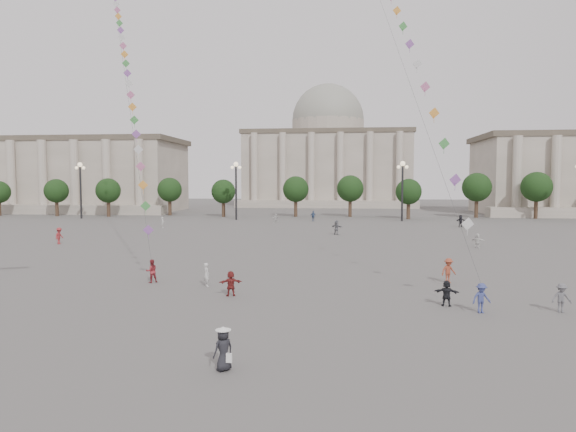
# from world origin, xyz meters

# --- Properties ---
(ground) EXTENTS (360.00, 360.00, 0.00)m
(ground) POSITION_xyz_m (0.00, 0.00, 0.00)
(ground) COLOR #4F4C4A
(ground) RESTS_ON ground
(hall_west) EXTENTS (84.00, 26.22, 17.20)m
(hall_west) POSITION_xyz_m (-75.00, 93.89, 8.43)
(hall_west) COLOR gray
(hall_west) RESTS_ON ground
(hall_central) EXTENTS (48.30, 34.30, 35.50)m
(hall_central) POSITION_xyz_m (0.00, 129.22, 14.23)
(hall_central) COLOR gray
(hall_central) RESTS_ON ground
(tree_row) EXTENTS (137.12, 5.12, 8.00)m
(tree_row) POSITION_xyz_m (0.00, 78.00, 5.39)
(tree_row) COLOR #39281C
(tree_row) RESTS_ON ground
(lamp_post_far_west) EXTENTS (2.00, 0.90, 10.65)m
(lamp_post_far_west) POSITION_xyz_m (-45.00, 70.00, 7.35)
(lamp_post_far_west) COLOR #262628
(lamp_post_far_west) RESTS_ON ground
(lamp_post_mid_west) EXTENTS (2.00, 0.90, 10.65)m
(lamp_post_mid_west) POSITION_xyz_m (-15.00, 70.00, 7.35)
(lamp_post_mid_west) COLOR #262628
(lamp_post_mid_west) RESTS_ON ground
(lamp_post_mid_east) EXTENTS (2.00, 0.90, 10.65)m
(lamp_post_mid_east) POSITION_xyz_m (15.00, 70.00, 7.35)
(lamp_post_mid_east) COLOR #262628
(lamp_post_mid_east) RESTS_ON ground
(person_crowd_0) EXTENTS (1.17, 0.75, 1.85)m
(person_crowd_0) POSITION_xyz_m (-0.72, 68.00, 0.93)
(person_crowd_0) COLOR #334B74
(person_crowd_0) RESTS_ON ground
(person_crowd_2) EXTENTS (0.80, 1.27, 1.88)m
(person_crowd_2) POSITION_xyz_m (-27.45, 32.04, 0.94)
(person_crowd_2) COLOR maroon
(person_crowd_2) RESTS_ON ground
(person_crowd_3) EXTENTS (1.46, 0.75, 1.50)m
(person_crowd_3) POSITION_xyz_m (10.40, 7.08, 0.75)
(person_crowd_3) COLOR black
(person_crowd_3) RESTS_ON ground
(person_crowd_4) EXTENTS (1.36, 1.26, 1.52)m
(person_crowd_4) POSITION_xyz_m (-7.00, 64.51, 0.76)
(person_crowd_4) COLOR silver
(person_crowd_4) RESTS_ON ground
(person_crowd_6) EXTENTS (1.05, 0.62, 1.61)m
(person_crowd_6) POSITION_xyz_m (16.32, 6.26, 0.80)
(person_crowd_6) COLOR #59595E
(person_crowd_6) RESTS_ON ground
(person_crowd_7) EXTENTS (1.44, 1.20, 1.55)m
(person_crowd_7) POSITION_xyz_m (18.84, 33.69, 0.77)
(person_crowd_7) COLOR silver
(person_crowd_7) RESTS_ON ground
(person_crowd_8) EXTENTS (1.30, 1.08, 1.75)m
(person_crowd_8) POSITION_xyz_m (11.87, 13.95, 0.88)
(person_crowd_8) COLOR brown
(person_crowd_8) RESTS_ON ground
(person_crowd_9) EXTENTS (1.84, 1.23, 1.90)m
(person_crowd_9) POSITION_xyz_m (22.68, 58.83, 0.95)
(person_crowd_9) COLOR black
(person_crowd_9) RESTS_ON ground
(person_crowd_10) EXTENTS (0.53, 0.68, 1.65)m
(person_crowd_10) POSITION_xyz_m (-22.86, 52.95, 0.82)
(person_crowd_10) COLOR silver
(person_crowd_10) RESTS_ON ground
(person_crowd_12) EXTENTS (1.75, 1.59, 1.94)m
(person_crowd_12) POSITION_xyz_m (3.67, 45.77, 0.97)
(person_crowd_12) COLOR slate
(person_crowd_12) RESTS_ON ground
(person_crowd_13) EXTENTS (0.65, 0.70, 1.60)m
(person_crowd_13) POSITION_xyz_m (-4.72, 11.07, 0.80)
(person_crowd_13) COLOR silver
(person_crowd_13) RESTS_ON ground
(tourist_2) EXTENTS (1.54, 0.90, 1.58)m
(tourist_2) POSITION_xyz_m (-2.44, 8.33, 0.79)
(tourist_2) COLOR maroon
(tourist_2) RESTS_ON ground
(kite_flyer_0) EXTENTS (1.01, 0.97, 1.65)m
(kite_flyer_0) POSITION_xyz_m (-8.90, 11.87, 0.82)
(kite_flyer_0) COLOR maroon
(kite_flyer_0) RESTS_ON ground
(kite_flyer_1) EXTENTS (1.19, 0.89, 1.64)m
(kite_flyer_1) POSITION_xyz_m (11.96, 5.71, 0.82)
(kite_flyer_1) COLOR navy
(kite_flyer_1) RESTS_ON ground
(hat_person) EXTENTS (0.93, 0.93, 1.69)m
(hat_person) POSITION_xyz_m (0.00, -4.06, 0.86)
(hat_person) COLOR black
(hat_person) RESTS_ON ground
(kite_train_west) EXTENTS (19.31, 35.12, 54.30)m
(kite_train_west) POSITION_xyz_m (-18.84, 30.56, 21.28)
(kite_train_west) COLOR #3F3F3F
(kite_train_west) RESTS_ON ground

